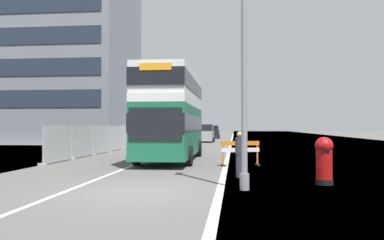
# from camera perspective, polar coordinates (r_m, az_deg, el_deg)

# --- Properties ---
(ground) EXTENTS (140.00, 280.00, 0.10)m
(ground) POSITION_cam_1_polar(r_m,az_deg,el_deg) (11.93, -4.87, -10.37)
(ground) COLOR #565451
(double_decker_bus) EXTENTS (2.95, 10.30, 4.85)m
(double_decker_bus) POSITION_cam_1_polar(r_m,az_deg,el_deg) (22.45, -2.84, 0.82)
(double_decker_bus) COLOR #196042
(double_decker_bus) RESTS_ON ground
(lamppost_foreground) EXTENTS (0.29, 0.70, 8.52)m
(lamppost_foreground) POSITION_cam_1_polar(r_m,az_deg,el_deg) (12.25, 7.48, 9.02)
(lamppost_foreground) COLOR gray
(lamppost_foreground) RESTS_ON ground
(red_pillar_postbox) EXTENTS (0.58, 0.58, 1.56)m
(red_pillar_postbox) POSITION_cam_1_polar(r_m,az_deg,el_deg) (13.83, 18.36, -5.24)
(red_pillar_postbox) COLOR black
(red_pillar_postbox) RESTS_ON ground
(roadworks_barrier) EXTENTS (1.90, 0.96, 1.19)m
(roadworks_barrier) POSITION_cam_1_polar(r_m,az_deg,el_deg) (19.38, 6.92, -4.26)
(roadworks_barrier) COLOR orange
(roadworks_barrier) RESTS_ON ground
(construction_site_fence) EXTENTS (0.44, 27.40, 2.00)m
(construction_site_fence) POSITION_cam_1_polar(r_m,az_deg,el_deg) (33.33, -9.95, -2.50)
(construction_site_fence) COLOR #A8AAAD
(construction_site_fence) RESTS_ON ground
(car_oncoming_near) EXTENTS (2.03, 4.47, 2.08)m
(car_oncoming_near) POSITION_cam_1_polar(r_m,az_deg,el_deg) (40.62, -2.91, -2.20)
(car_oncoming_near) COLOR gray
(car_oncoming_near) RESTS_ON ground
(car_receding_mid) EXTENTS (2.02, 4.16, 2.11)m
(car_receding_mid) POSITION_cam_1_polar(r_m,az_deg,el_deg) (47.48, 1.96, -1.99)
(car_receding_mid) COLOR gray
(car_receding_mid) RESTS_ON ground
(car_receding_far) EXTENTS (2.06, 4.34, 2.18)m
(car_receding_far) POSITION_cam_1_polar(r_m,az_deg,el_deg) (55.06, -1.32, -1.80)
(car_receding_far) COLOR slate
(car_receding_far) RESTS_ON ground
(car_far_side) EXTENTS (2.00, 4.24, 1.99)m
(car_far_side) POSITION_cam_1_polar(r_m,az_deg,el_deg) (61.24, 3.02, -1.77)
(car_far_side) COLOR black
(car_far_side) RESTS_ON ground
(bare_tree_far_verge_near) EXTENTS (2.95, 3.38, 4.85)m
(bare_tree_far_verge_near) POSITION_cam_1_polar(r_m,az_deg,el_deg) (49.15, -11.22, -0.17)
(bare_tree_far_verge_near) COLOR #4C3D2D
(bare_tree_far_verge_near) RESTS_ON ground
(bare_tree_far_verge_mid) EXTENTS (2.52, 2.53, 4.12)m
(bare_tree_far_verge_mid) POSITION_cam_1_polar(r_m,az_deg,el_deg) (57.92, -7.50, -0.80)
(bare_tree_far_verge_mid) COLOR #4C3D2D
(bare_tree_far_verge_mid) RESTS_ON ground
(pedestrian_at_kerb) EXTENTS (0.34, 0.34, 1.72)m
(pedestrian_at_kerb) POSITION_cam_1_polar(r_m,az_deg,el_deg) (15.02, 6.83, -4.90)
(pedestrian_at_kerb) COLOR #2D3342
(pedestrian_at_kerb) RESTS_ON ground
(backdrop_office_block) EXTENTS (25.53, 14.21, 22.91)m
(backdrop_office_block) POSITION_cam_1_polar(r_m,az_deg,el_deg) (53.67, -22.66, 9.44)
(backdrop_office_block) COLOR gray
(backdrop_office_block) RESTS_ON ground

